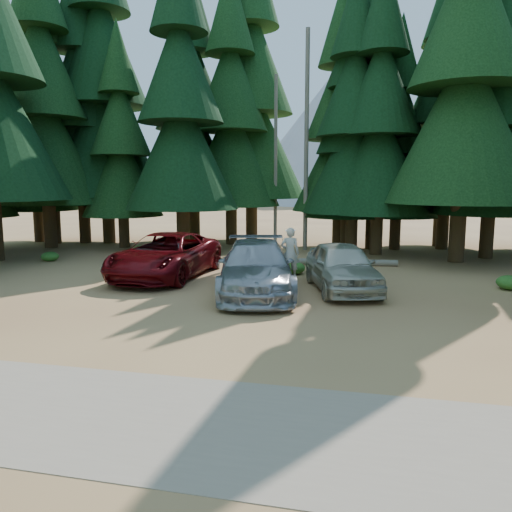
# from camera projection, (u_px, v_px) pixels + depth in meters

# --- Properties ---
(ground) EXTENTS (160.00, 160.00, 0.00)m
(ground) POSITION_uv_depth(u_px,v_px,m) (215.00, 314.00, 14.56)
(ground) COLOR #95653F
(ground) RESTS_ON ground
(gravel_strip) EXTENTS (26.00, 3.50, 0.01)m
(gravel_strip) POSITION_uv_depth(u_px,v_px,m) (99.00, 412.00, 8.29)
(gravel_strip) COLOR gray
(gravel_strip) RESTS_ON ground
(forest_belt_north) EXTENTS (36.00, 7.00, 22.00)m
(forest_belt_north) POSITION_uv_depth(u_px,v_px,m) (292.00, 248.00, 29.03)
(forest_belt_north) COLOR black
(forest_belt_north) RESTS_ON ground
(snag_front) EXTENTS (0.24, 0.24, 12.00)m
(snag_front) POSITION_uv_depth(u_px,v_px,m) (306.00, 142.00, 27.50)
(snag_front) COLOR #6E6858
(snag_front) RESTS_ON ground
(snag_back) EXTENTS (0.20, 0.20, 10.00)m
(snag_back) POSITION_uv_depth(u_px,v_px,m) (276.00, 162.00, 29.53)
(snag_back) COLOR #6E6858
(snag_back) RESTS_ON ground
(mountain_peak) EXTENTS (48.00, 50.00, 28.00)m
(mountain_peak) POSITION_uv_depth(u_px,v_px,m) (335.00, 137.00, 98.42)
(mountain_peak) COLOR #92969A
(mountain_peak) RESTS_ON ground
(red_pickup) EXTENTS (3.06, 6.45, 1.78)m
(red_pickup) POSITION_uv_depth(u_px,v_px,m) (166.00, 255.00, 20.04)
(red_pickup) COLOR #59070C
(red_pickup) RESTS_ON ground
(silver_minivan_center) EXTENTS (3.81, 6.56, 1.79)m
(silver_minivan_center) POSITION_uv_depth(u_px,v_px,m) (256.00, 268.00, 17.11)
(silver_minivan_center) COLOR #AAACB2
(silver_minivan_center) RESTS_ON ground
(silver_minivan_right) EXTENTS (3.37, 5.40, 1.71)m
(silver_minivan_right) POSITION_uv_depth(u_px,v_px,m) (342.00, 266.00, 17.62)
(silver_minivan_right) COLOR beige
(silver_minivan_right) RESTS_ON ground
(frisbee_player) EXTENTS (0.69, 0.47, 1.82)m
(frisbee_player) POSITION_uv_depth(u_px,v_px,m) (290.00, 253.00, 17.63)
(frisbee_player) COLOR beige
(frisbee_player) RESTS_ON ground
(log_left) EXTENTS (4.13, 1.00, 0.30)m
(log_left) POSITION_uv_depth(u_px,v_px,m) (173.00, 265.00, 22.19)
(log_left) COLOR #6E6858
(log_left) RESTS_ON ground
(log_mid) EXTENTS (3.14, 2.79, 0.32)m
(log_mid) POSITION_uv_depth(u_px,v_px,m) (260.00, 262.00, 22.96)
(log_mid) COLOR #6E6858
(log_mid) RESTS_ON ground
(log_right) EXTENTS (4.52, 0.73, 0.29)m
(log_right) POSITION_uv_depth(u_px,v_px,m) (348.00, 262.00, 23.02)
(log_right) COLOR #6E6858
(log_right) RESTS_ON ground
(shrub_far_left) EXTENTS (1.12, 1.12, 0.61)m
(shrub_far_left) POSITION_uv_depth(u_px,v_px,m) (142.00, 251.00, 25.59)
(shrub_far_left) COLOR #28671F
(shrub_far_left) RESTS_ON ground
(shrub_left) EXTENTS (0.82, 0.82, 0.45)m
(shrub_left) POSITION_uv_depth(u_px,v_px,m) (240.00, 256.00, 24.40)
(shrub_left) COLOR #28671F
(shrub_left) RESTS_ON ground
(shrub_center_left) EXTENTS (1.00, 1.00, 0.55)m
(shrub_center_left) POSITION_uv_depth(u_px,v_px,m) (272.00, 258.00, 23.35)
(shrub_center_left) COLOR #28671F
(shrub_center_left) RESTS_ON ground
(shrub_center_right) EXTENTS (0.94, 0.94, 0.51)m
(shrub_center_right) POSITION_uv_depth(u_px,v_px,m) (294.00, 268.00, 20.84)
(shrub_center_right) COLOR #28671F
(shrub_center_right) RESTS_ON ground
(shrub_right) EXTENTS (1.06, 1.06, 0.58)m
(shrub_right) POSITION_uv_depth(u_px,v_px,m) (318.00, 265.00, 21.34)
(shrub_right) COLOR #28671F
(shrub_right) RESTS_ON ground
(shrub_far_right) EXTENTS (1.18, 1.18, 0.65)m
(shrub_far_right) POSITION_uv_depth(u_px,v_px,m) (350.00, 263.00, 21.75)
(shrub_far_right) COLOR #28671F
(shrub_far_right) RESTS_ON ground
(shrub_edge_west) EXTENTS (0.83, 0.83, 0.46)m
(shrub_edge_west) POSITION_uv_depth(u_px,v_px,m) (50.00, 256.00, 24.26)
(shrub_edge_west) COLOR #28671F
(shrub_edge_west) RESTS_ON ground
(shrub_edge_east) EXTENTS (0.93, 0.93, 0.51)m
(shrub_edge_east) POSITION_uv_depth(u_px,v_px,m) (510.00, 282.00, 17.81)
(shrub_edge_east) COLOR #28671F
(shrub_edge_east) RESTS_ON ground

